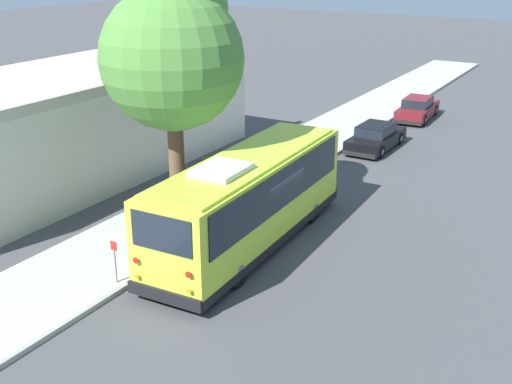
{
  "coord_description": "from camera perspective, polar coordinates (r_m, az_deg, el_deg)",
  "views": [
    {
      "loc": [
        -17.11,
        -10.0,
        9.34
      ],
      "look_at": [
        1.1,
        0.78,
        1.3
      ],
      "focal_mm": 45.0,
      "sensor_mm": 36.0,
      "label": 1
    }
  ],
  "objects": [
    {
      "name": "building_backdrop",
      "position": [
        29.77,
        -17.56,
        5.67
      ],
      "size": [
        17.76,
        8.91,
        4.5
      ],
      "color": "beige",
      "rests_on": "ground"
    },
    {
      "name": "street_tree",
      "position": [
        21.49,
        -7.31,
        12.53
      ],
      "size": [
        4.74,
        4.74,
        8.94
      ],
      "color": "brown",
      "rests_on": "sidewalk_slab"
    },
    {
      "name": "curb_strip",
      "position": [
        22.72,
        -3.5,
        -3.3
      ],
      "size": [
        80.0,
        0.14,
        0.15
      ],
      "primitive_type": "cube",
      "color": "#9D9A94",
      "rests_on": "ground"
    },
    {
      "name": "sign_post_near",
      "position": [
        19.19,
        -12.43,
        -6.03
      ],
      "size": [
        0.06,
        0.22,
        1.32
      ],
      "color": "gray",
      "rests_on": "sidewalk_slab"
    },
    {
      "name": "parked_sedan_maroon",
      "position": [
        38.86,
        14.15,
        7.18
      ],
      "size": [
        4.41,
        1.84,
        1.29
      ],
      "rotation": [
        0.0,
        0.0,
        0.05
      ],
      "color": "maroon",
      "rests_on": "ground"
    },
    {
      "name": "sign_post_far",
      "position": [
        20.33,
        -9.35,
        -4.75
      ],
      "size": [
        0.06,
        0.06,
        1.03
      ],
      "color": "gray",
      "rests_on": "sidewalk_slab"
    },
    {
      "name": "shuttle_bus",
      "position": [
        21.01,
        -0.63,
        -0.4
      ],
      "size": [
        9.84,
        3.02,
        3.26
      ],
      "rotation": [
        0.0,
        0.0,
        0.04
      ],
      "color": "#BCDB38",
      "rests_on": "ground"
    },
    {
      "name": "ground_plane",
      "position": [
        21.91,
        0.3,
        -4.43
      ],
      "size": [
        160.0,
        160.0,
        0.0
      ],
      "primitive_type": "plane",
      "color": "#474749"
    },
    {
      "name": "sidewalk_slab",
      "position": [
        23.77,
        -7.35,
        -2.31
      ],
      "size": [
        80.0,
        3.7,
        0.15
      ],
      "primitive_type": "cube",
      "color": "#B2AFA8",
      "rests_on": "ground"
    },
    {
      "name": "fire_hydrant",
      "position": [
        27.18,
        2.42,
        1.92
      ],
      "size": [
        0.22,
        0.22,
        0.81
      ],
      "color": "gold",
      "rests_on": "sidewalk_slab"
    },
    {
      "name": "parked_sedan_black",
      "position": [
        32.46,
        10.6,
        4.8
      ],
      "size": [
        4.39,
        1.79,
        1.26
      ],
      "rotation": [
        0.0,
        0.0,
        -0.01
      ],
      "color": "black",
      "rests_on": "ground"
    }
  ]
}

